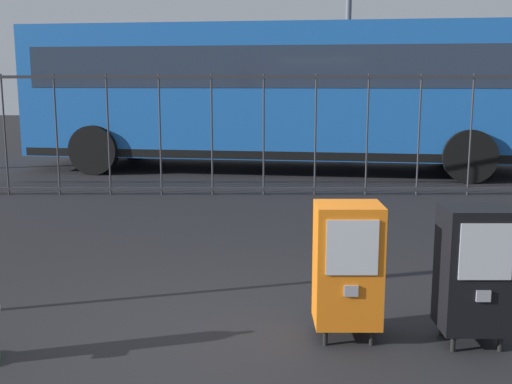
{
  "coord_description": "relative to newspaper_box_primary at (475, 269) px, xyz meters",
  "views": [
    {
      "loc": [
        0.3,
        -4.41,
        1.9
      ],
      "look_at": [
        0.3,
        1.2,
        0.9
      ],
      "focal_mm": 44.05,
      "sensor_mm": 36.0,
      "label": 1
    }
  ],
  "objects": [
    {
      "name": "newspaper_box_primary",
      "position": [
        0.0,
        0.0,
        0.0
      ],
      "size": [
        0.48,
        0.42,
        1.02
      ],
      "color": "black",
      "rests_on": "ground_plane"
    },
    {
      "name": "newspaper_box_secondary",
      "position": [
        -0.9,
        0.11,
        0.0
      ],
      "size": [
        0.48,
        0.42,
        1.02
      ],
      "color": "black",
      "rests_on": "ground_plane"
    },
    {
      "name": "ground_plane",
      "position": [
        -1.87,
        0.07,
        -0.57
      ],
      "size": [
        60.0,
        60.0,
        0.0
      ],
      "primitive_type": "plane",
      "color": "black"
    },
    {
      "name": "bus_near",
      "position": [
        -1.04,
        9.05,
        1.14
      ],
      "size": [
        10.75,
        4.0,
        3.0
      ],
      "rotation": [
        0.0,
        0.0,
        -0.15
      ],
      "color": "#19519E",
      "rests_on": "ground_plane"
    },
    {
      "name": "fence_barrier",
      "position": [
        -1.87,
        6.05,
        0.45
      ],
      "size": [
        18.03,
        0.04,
        2.0
      ],
      "color": "#2D2D33",
      "rests_on": "ground_plane"
    }
  ]
}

